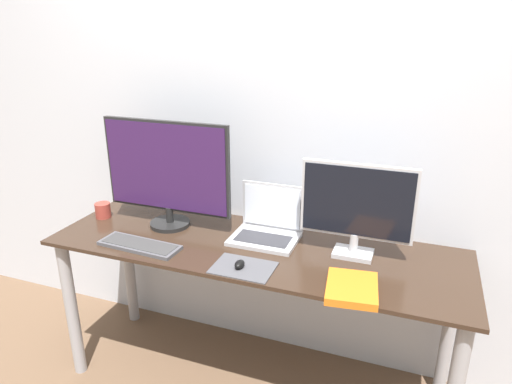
{
  "coord_description": "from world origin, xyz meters",
  "views": [
    {
      "loc": [
        0.66,
        -1.43,
        1.71
      ],
      "look_at": [
        0.01,
        0.31,
        1.03
      ],
      "focal_mm": 32.0,
      "sensor_mm": 36.0,
      "label": 1
    }
  ],
  "objects_px": {
    "monitor_right": "(357,206)",
    "mouse": "(240,264)",
    "keyboard": "(140,245)",
    "monitor_left": "(167,172)",
    "laptop": "(268,225)",
    "book": "(352,288)",
    "mug": "(103,210)"
  },
  "relations": [
    {
      "from": "monitor_right",
      "to": "mug",
      "type": "xyz_separation_m",
      "value": [
        -1.28,
        -0.03,
        -0.19
      ]
    },
    {
      "from": "monitor_left",
      "to": "keyboard",
      "type": "height_order",
      "value": "monitor_left"
    },
    {
      "from": "monitor_left",
      "to": "mug",
      "type": "relative_size",
      "value": 8.35
    },
    {
      "from": "monitor_left",
      "to": "mug",
      "type": "xyz_separation_m",
      "value": [
        -0.38,
        -0.03,
        -0.24
      ]
    },
    {
      "from": "book",
      "to": "mug",
      "type": "relative_size",
      "value": 3.25
    },
    {
      "from": "book",
      "to": "mug",
      "type": "bearing_deg",
      "value": 168.83
    },
    {
      "from": "monitor_left",
      "to": "keyboard",
      "type": "xyz_separation_m",
      "value": [
        -0.01,
        -0.26,
        -0.27
      ]
    },
    {
      "from": "keyboard",
      "to": "mug",
      "type": "relative_size",
      "value": 4.96
    },
    {
      "from": "keyboard",
      "to": "monitor_right",
      "type": "bearing_deg",
      "value": 15.72
    },
    {
      "from": "laptop",
      "to": "mouse",
      "type": "height_order",
      "value": "laptop"
    },
    {
      "from": "monitor_right",
      "to": "keyboard",
      "type": "xyz_separation_m",
      "value": [
        -0.91,
        -0.26,
        -0.22
      ]
    },
    {
      "from": "monitor_right",
      "to": "keyboard",
      "type": "distance_m",
      "value": 0.97
    },
    {
      "from": "monitor_right",
      "to": "keyboard",
      "type": "relative_size",
      "value": 1.22
    },
    {
      "from": "laptop",
      "to": "mouse",
      "type": "distance_m",
      "value": 0.33
    },
    {
      "from": "mouse",
      "to": "book",
      "type": "height_order",
      "value": "mouse"
    },
    {
      "from": "monitor_left",
      "to": "laptop",
      "type": "height_order",
      "value": "monitor_left"
    },
    {
      "from": "laptop",
      "to": "book",
      "type": "height_order",
      "value": "laptop"
    },
    {
      "from": "keyboard",
      "to": "laptop",
      "type": "bearing_deg",
      "value": 30.93
    },
    {
      "from": "monitor_right",
      "to": "mouse",
      "type": "height_order",
      "value": "monitor_right"
    },
    {
      "from": "monitor_right",
      "to": "book",
      "type": "bearing_deg",
      "value": -81.82
    },
    {
      "from": "monitor_right",
      "to": "laptop",
      "type": "relative_size",
      "value": 1.56
    },
    {
      "from": "keyboard",
      "to": "monitor_left",
      "type": "bearing_deg",
      "value": 88.35
    },
    {
      "from": "monitor_right",
      "to": "mouse",
      "type": "relative_size",
      "value": 7.78
    },
    {
      "from": "monitor_left",
      "to": "monitor_right",
      "type": "bearing_deg",
      "value": 0.0
    },
    {
      "from": "monitor_left",
      "to": "laptop",
      "type": "distance_m",
      "value": 0.55
    },
    {
      "from": "laptop",
      "to": "book",
      "type": "relative_size",
      "value": 1.2
    },
    {
      "from": "monitor_left",
      "to": "mouse",
      "type": "xyz_separation_m",
      "value": [
        0.49,
        -0.28,
        -0.26
      ]
    },
    {
      "from": "monitor_left",
      "to": "monitor_right",
      "type": "xyz_separation_m",
      "value": [
        0.91,
        0.0,
        -0.05
      ]
    },
    {
      "from": "monitor_right",
      "to": "mouse",
      "type": "bearing_deg",
      "value": -146.11
    },
    {
      "from": "monitor_right",
      "to": "laptop",
      "type": "bearing_deg",
      "value": 173.63
    },
    {
      "from": "mouse",
      "to": "book",
      "type": "distance_m",
      "value": 0.46
    },
    {
      "from": "monitor_right",
      "to": "book",
      "type": "xyz_separation_m",
      "value": [
        0.04,
        -0.29,
        -0.21
      ]
    }
  ]
}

